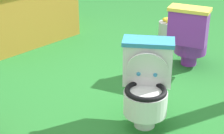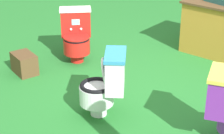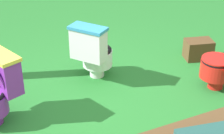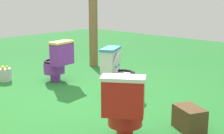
{
  "view_description": "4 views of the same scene",
  "coord_description": "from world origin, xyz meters",
  "views": [
    {
      "loc": [
        -2.9,
        -1.99,
        1.9
      ],
      "look_at": [
        -0.4,
        -0.37,
        0.5
      ],
      "focal_mm": 62.68,
      "sensor_mm": 36.0,
      "label": 1
    },
    {
      "loc": [
        1.58,
        -3.89,
        2.31
      ],
      "look_at": [
        -0.42,
        -0.25,
        0.38
      ],
      "focal_mm": 63.99,
      "sensor_mm": 36.0,
      "label": 2
    },
    {
      "loc": [
        1.93,
        2.76,
        2.36
      ],
      "look_at": [
        -0.3,
        -0.28,
        0.31
      ],
      "focal_mm": 60.25,
      "sensor_mm": 36.0,
      "label": 3
    },
    {
      "loc": [
        -3.39,
        2.8,
        1.51
      ],
      "look_at": [
        -0.36,
        -0.45,
        0.48
      ],
      "focal_mm": 50.92,
      "sensor_mm": 36.0,
      "label": 4
    }
  ],
  "objects": [
    {
      "name": "toilet_white",
      "position": [
        -0.28,
        -0.65,
        0.37
      ],
      "size": [
        0.62,
        0.57,
        0.73
      ],
      "rotation": [
        0.0,
        0.0,
        2.01
      ],
      "color": "white",
      "rests_on": "ground"
    },
    {
      "name": "lemon_bucket",
      "position": [
        1.71,
        0.11,
        0.12
      ],
      "size": [
        0.22,
        0.22,
        0.28
      ],
      "color": "#B7B7BF",
      "rests_on": "ground"
    },
    {
      "name": "ground",
      "position": [
        0.0,
        0.0,
        0.0
      ],
      "size": [
        14.0,
        14.0,
        0.0
      ],
      "primitive_type": "plane",
      "color": "#26752D"
    },
    {
      "name": "toilet_purple",
      "position": [
        0.98,
        -0.5,
        0.37
      ],
      "size": [
        0.55,
        0.47,
        0.73
      ],
      "rotation": [
        0.0,
        0.0,
        4.87
      ],
      "color": "purple",
      "rests_on": "ground"
    },
    {
      "name": "vendor_table",
      "position": [
        0.55,
        1.71,
        0.39
      ],
      "size": [
        1.59,
        1.11,
        0.85
      ],
      "rotation": [
        0.0,
        0.0,
        -0.19
      ],
      "color": "#B7842D",
      "rests_on": "ground"
    }
  ]
}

